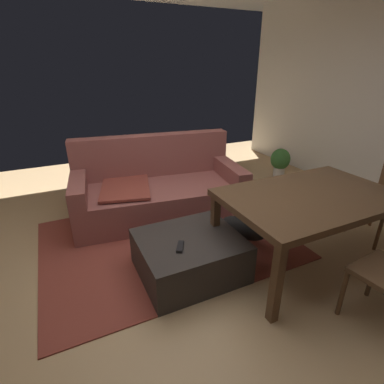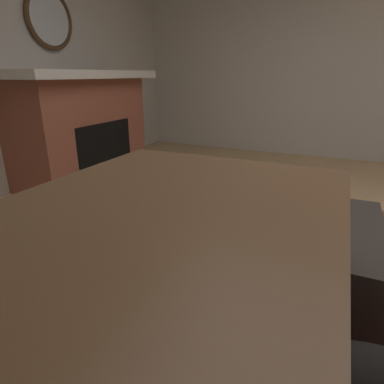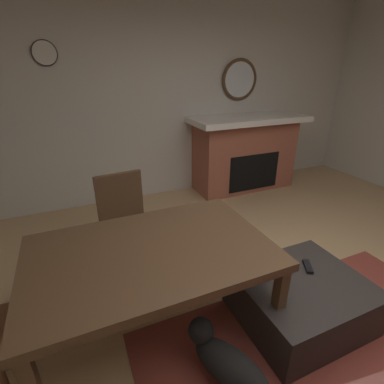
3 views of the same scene
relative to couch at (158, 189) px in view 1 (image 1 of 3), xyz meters
name	(u,v)px [view 1 (image 1 of 3)]	position (x,y,z in m)	size (l,w,h in m)	color
floor	(180,264)	(-0.19, -1.15, -0.32)	(7.78, 7.78, 0.00)	tan
area_rug	(167,239)	(-0.15, -0.69, -0.32)	(2.60, 2.00, 0.01)	brown
couch	(158,189)	(0.00, 0.00, 0.00)	(2.18, 1.27, 0.97)	#8C4C47
ottoman_coffee_table	(190,255)	(-0.15, -1.30, -0.14)	(0.91, 0.79, 0.37)	#2D2826
tv_remote	(180,247)	(-0.29, -1.40, 0.06)	(0.05, 0.16, 0.02)	black
dining_table	(310,202)	(0.90, -1.63, 0.34)	(1.57, 1.02, 0.74)	#513823
potted_plant	(280,161)	(2.35, 0.37, -0.04)	(0.33, 0.33, 0.50)	beige
small_dog	(246,228)	(0.62, -1.09, -0.15)	(0.42, 0.59, 0.31)	black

